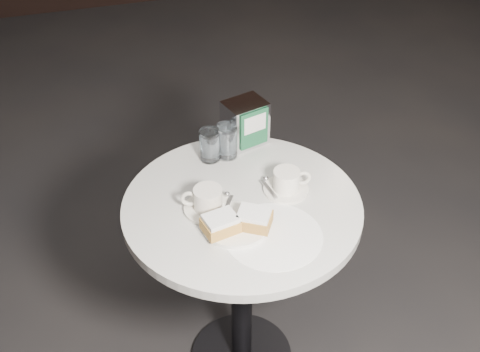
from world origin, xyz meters
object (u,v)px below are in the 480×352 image
cafe_table (242,252)px  coffee_cup_right (287,182)px  coffee_cup_left (208,201)px  beignet_plate (236,223)px  napkin_dispenser (245,123)px  water_glass_left (210,146)px  water_glass_right (226,142)px

cafe_table → coffee_cup_right: coffee_cup_right is taller
cafe_table → coffee_cup_left: 0.25m
beignet_plate → napkin_dispenser: bearing=69.1°
cafe_table → water_glass_left: bearing=97.3°
napkin_dispenser → water_glass_right: bearing=-161.2°
coffee_cup_right → water_glass_right: water_glass_right is taller
beignet_plate → water_glass_left: bearing=87.2°
coffee_cup_left → coffee_cup_right: bearing=20.0°
coffee_cup_right → water_glass_left: 0.28m
coffee_cup_right → water_glass_right: size_ratio=1.37×
napkin_dispenser → water_glass_left: bearing=-173.2°
coffee_cup_left → napkin_dispenser: napkin_dispenser is taller
water_glass_left → napkin_dispenser: napkin_dispenser is taller
cafe_table → water_glass_right: size_ratio=6.71×
cafe_table → water_glass_right: bearing=84.3°
cafe_table → water_glass_left: size_ratio=7.11×
coffee_cup_left → water_glass_left: bearing=89.8°
beignet_plate → water_glass_right: bearing=78.1°
coffee_cup_left → cafe_table: bearing=15.4°
cafe_table → coffee_cup_right: size_ratio=4.89×
cafe_table → coffee_cup_left: (-0.10, 0.00, 0.23)m
beignet_plate → coffee_cup_right: coffee_cup_right is taller
beignet_plate → coffee_cup_left: coffee_cup_left is taller
cafe_table → water_glass_right: water_glass_right is taller
coffee_cup_right → water_glass_right: 0.26m
coffee_cup_left → water_glass_left: size_ratio=1.67×
cafe_table → coffee_cup_left: coffee_cup_left is taller
coffee_cup_left → water_glass_right: (0.13, 0.24, 0.02)m
beignet_plate → napkin_dispenser: size_ratio=1.38×
coffee_cup_right → napkin_dispenser: 0.29m
water_glass_left → water_glass_right: (0.06, 0.00, 0.00)m
cafe_table → water_glass_left: 0.35m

